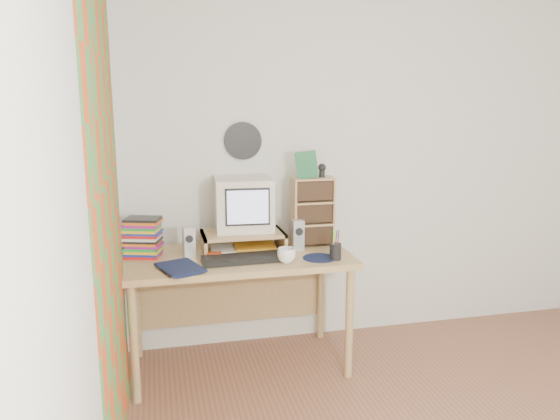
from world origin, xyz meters
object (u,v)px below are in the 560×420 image
diary (163,269)px  desk (237,272)px  keyboard (244,259)px  mug (286,255)px  dvd_stack (143,234)px  cd_rack (312,212)px  crt_monitor (244,205)px

diary → desk: bearing=14.9°
keyboard → mug: mug is taller
diary → mug: bearing=-16.9°
dvd_stack → cd_rack: bearing=18.2°
dvd_stack → mug: size_ratio=2.63×
desk → crt_monitor: (0.07, 0.09, 0.42)m
keyboard → diary: size_ratio=1.95×
keyboard → cd_rack: size_ratio=1.10×
desk → diary: (-0.46, -0.32, 0.16)m
mug → crt_monitor: bearing=117.1°
crt_monitor → mug: bearing=-58.8°
crt_monitor → dvd_stack: size_ratio=1.21×
cd_rack → mug: (-0.26, -0.35, -0.18)m
keyboard → mug: 0.26m
crt_monitor → diary: crt_monitor is taller
cd_rack → diary: bearing=-158.3°
mug → keyboard: bearing=161.7°
keyboard → diary: (-0.48, -0.12, 0.01)m
cd_rack → diary: cd_rack is taller
dvd_stack → mug: (0.83, -0.32, -0.10)m
desk → keyboard: 0.25m
mug → diary: size_ratio=0.44×
mug → dvd_stack: bearing=158.9°
crt_monitor → dvd_stack: 0.66m
crt_monitor → cd_rack: crt_monitor is taller
diary → crt_monitor: bearing=17.6°
desk → mug: size_ratio=12.54×
crt_monitor → keyboard: bearing=-96.4°
crt_monitor → dvd_stack: bearing=-171.3°
mug → diary: (-0.72, -0.04, -0.02)m
mug → diary: 0.72m
desk → diary: 0.59m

